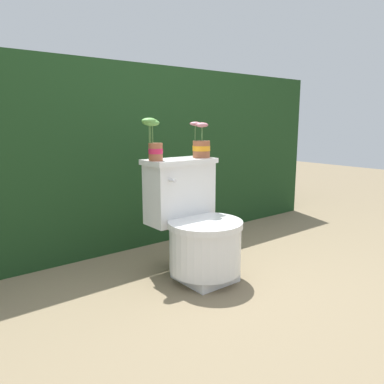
{
  "coord_description": "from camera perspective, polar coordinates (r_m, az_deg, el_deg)",
  "views": [
    {
      "loc": [
        -1.34,
        -1.56,
        0.92
      ],
      "look_at": [
        0.01,
        0.14,
        0.51
      ],
      "focal_mm": 35.0,
      "sensor_mm": 36.0,
      "label": 1
    }
  ],
  "objects": [
    {
      "name": "toilet",
      "position": [
        2.23,
        0.53,
        -5.25
      ],
      "size": [
        0.44,
        0.57,
        0.69
      ],
      "color": "silver",
      "rests_on": "ground"
    },
    {
      "name": "potted_plant_left",
      "position": [
        2.17,
        -5.9,
        8.05
      ],
      "size": [
        0.12,
        0.1,
        0.24
      ],
      "color": "#9E5638",
      "rests_on": "toilet"
    },
    {
      "name": "hedge_backdrop",
      "position": [
        3.13,
        -12.95,
        5.66
      ],
      "size": [
        3.72,
        0.99,
        1.32
      ],
      "color": "#193819",
      "rests_on": "ground"
    },
    {
      "name": "potted_plant_midleft",
      "position": [
        2.36,
        1.39,
        7.13
      ],
      "size": [
        0.12,
        0.12,
        0.22
      ],
      "color": "#9E5638",
      "rests_on": "toilet"
    },
    {
      "name": "ground_plane",
      "position": [
        2.26,
        2.06,
        -13.32
      ],
      "size": [
        12.0,
        12.0,
        0.0
      ],
      "primitive_type": "plane",
      "color": "#75664C"
    }
  ]
}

